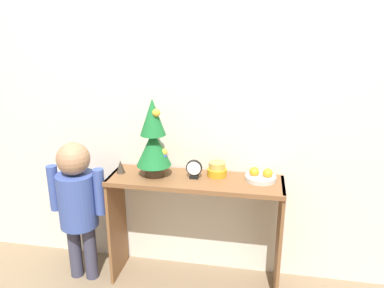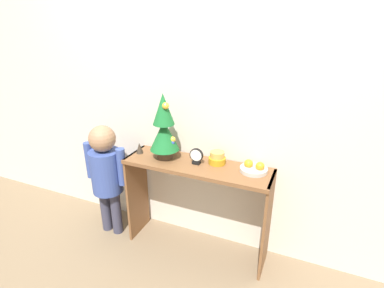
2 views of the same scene
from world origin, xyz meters
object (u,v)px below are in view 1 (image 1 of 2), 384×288
object	(u,v)px
mini_tree	(153,139)
desk_clock	(194,169)
child_figure	(77,198)
singing_bowl	(217,170)
fruit_bowl	(261,176)
figurine	(121,167)

from	to	relation	value
mini_tree	desk_clock	size ratio (longest dim) A/B	4.13
desk_clock	child_figure	size ratio (longest dim) A/B	0.12
mini_tree	singing_bowl	bearing A→B (deg)	9.87
fruit_bowl	figurine	world-z (taller)	figurine
mini_tree	fruit_bowl	distance (m)	0.73
mini_tree	singing_bowl	world-z (taller)	mini_tree
desk_clock	fruit_bowl	bearing A→B (deg)	6.56
mini_tree	desk_clock	bearing A→B (deg)	0.24
mini_tree	singing_bowl	distance (m)	0.46
desk_clock	child_figure	xyz separation A→B (m)	(-0.78, -0.10, -0.22)
mini_tree	child_figure	world-z (taller)	mini_tree
mini_tree	desk_clock	xyz separation A→B (m)	(0.26, 0.00, -0.19)
figurine	child_figure	xyz separation A→B (m)	(-0.28, -0.11, -0.21)
mini_tree	figurine	size ratio (longest dim) A/B	5.74
mini_tree	child_figure	bearing A→B (deg)	-168.70
desk_clock	figurine	xyz separation A→B (m)	(-0.50, 0.00, -0.02)
desk_clock	figurine	bearing A→B (deg)	179.83
mini_tree	desk_clock	world-z (taller)	mini_tree
mini_tree	figurine	world-z (taller)	mini_tree
singing_bowl	child_figure	xyz separation A→B (m)	(-0.92, -0.17, -0.21)
singing_bowl	child_figure	distance (m)	0.96
fruit_bowl	singing_bowl	bearing A→B (deg)	175.84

